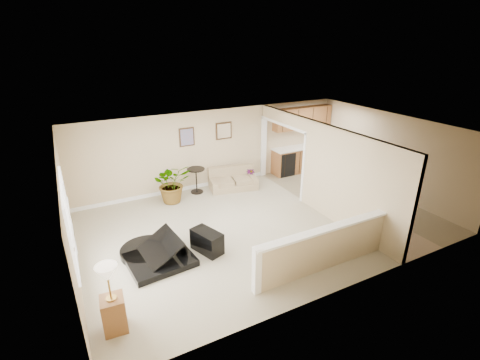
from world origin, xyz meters
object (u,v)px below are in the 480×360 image
piano (155,239)px  loveseat (232,178)px  accent_table (196,177)px  small_plant (250,178)px  piano_bench (207,241)px  lamp_stand (112,304)px  palm_plant (172,183)px

piano → loveseat: piano is taller
loveseat → accent_table: 1.20m
loveseat → small_plant: bearing=9.9°
piano → accent_table: 3.67m
piano_bench → lamp_stand: size_ratio=0.60×
piano_bench → loveseat: (2.15, 3.03, 0.07)m
loveseat → accent_table: loveseat is taller
loveseat → lamp_stand: (-4.41, -4.48, 0.22)m
small_plant → lamp_stand: 6.76m
piano → small_plant: size_ratio=3.29×
piano → small_plant: (3.93, 2.82, -0.31)m
piano → small_plant: 4.85m
accent_table → lamp_stand: size_ratio=0.62×
piano → accent_table: size_ratio=2.17×
piano → accent_table: piano is taller
piano → palm_plant: 2.99m
piano_bench → accent_table: bearing=73.1°
lamp_stand → piano_bench: bearing=32.7°
piano → accent_table: bearing=49.9°
piano → piano_bench: 1.17m
piano_bench → palm_plant: 2.93m
accent_table → palm_plant: 0.91m
piano → lamp_stand: bearing=-130.2°
small_plant → piano_bench: bearing=-133.0°
piano_bench → palm_plant: bearing=87.8°
palm_plant → accent_table: bearing=19.0°
accent_table → palm_plant: bearing=-161.0°
loveseat → accent_table: bearing=-176.6°
piano → lamp_stand: piano is taller
piano_bench → loveseat: loveseat is taller
loveseat → palm_plant: bearing=-164.8°
small_plant → lamp_stand: (-5.07, -4.46, 0.32)m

